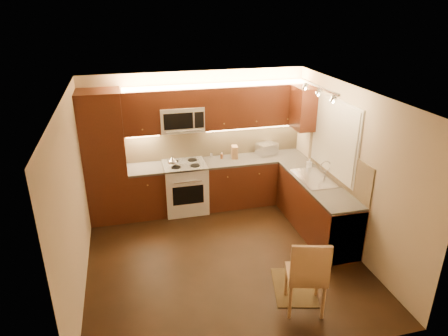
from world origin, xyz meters
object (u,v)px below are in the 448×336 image
object	(u,v)px
stove	(185,187)
kettle	(173,161)
toaster_oven	(267,149)
knife_block	(235,152)
sink	(315,174)
soap_bottle	(309,163)
dining_chair	(306,273)
microwave	(181,119)

from	to	relation	value
stove	kettle	size ratio (longest dim) A/B	4.72
toaster_oven	knife_block	distance (m)	0.65
sink	kettle	distance (m)	2.45
stove	soap_bottle	xyz separation A→B (m)	(2.11, -0.67, 0.52)
kettle	dining_chair	size ratio (longest dim) A/B	0.18
kettle	toaster_oven	bearing A→B (deg)	11.85
stove	microwave	distance (m)	1.27
microwave	toaster_oven	world-z (taller)	microwave
toaster_oven	dining_chair	world-z (taller)	toaster_oven
microwave	kettle	bearing A→B (deg)	-135.82
kettle	soap_bottle	size ratio (longest dim) A/B	1.19
sink	soap_bottle	distance (m)	0.47
knife_block	toaster_oven	bearing A→B (deg)	9.86
dining_chair	knife_block	bearing A→B (deg)	107.00
microwave	sink	size ratio (longest dim) A/B	0.88
stove	knife_block	size ratio (longest dim) A/B	3.90
sink	knife_block	world-z (taller)	knife_block
kettle	toaster_oven	xyz separation A→B (m)	(1.83, 0.22, -0.01)
stove	toaster_oven	xyz separation A→B (m)	(1.61, 0.14, 0.55)
sink	toaster_oven	bearing A→B (deg)	107.13
stove	kettle	distance (m)	0.60
soap_bottle	stove	bearing A→B (deg)	157.26
stove	knife_block	bearing A→B (deg)	6.11
sink	kettle	size ratio (longest dim) A/B	4.42
stove	sink	distance (m)	2.35
sink	dining_chair	world-z (taller)	dining_chair
knife_block	dining_chair	size ratio (longest dim) A/B	0.22
sink	soap_bottle	xyz separation A→B (m)	(0.11, 0.45, 0.01)
stove	knife_block	distance (m)	1.12
toaster_oven	stove	bearing A→B (deg)	166.91
microwave	soap_bottle	xyz separation A→B (m)	(2.11, -0.81, -0.74)
kettle	microwave	bearing A→B (deg)	49.26
stove	sink	world-z (taller)	sink
sink	stove	bearing A→B (deg)	150.64
soap_bottle	toaster_oven	bearing A→B (deg)	116.59
soap_bottle	kettle	bearing A→B (deg)	160.58
toaster_oven	dining_chair	distance (m)	3.18
kettle	knife_block	size ratio (longest dim) A/B	0.82
sink	knife_block	xyz separation A→B (m)	(-1.04, 1.23, 0.04)
kettle	knife_block	xyz separation A→B (m)	(1.18, 0.18, 0.00)
knife_block	dining_chair	world-z (taller)	knife_block
microwave	kettle	xyz separation A→B (m)	(-0.22, -0.21, -0.70)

